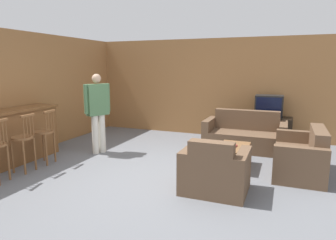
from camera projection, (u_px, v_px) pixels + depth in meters
name	position (u px, v px, depth m)	size (l,w,h in m)	color
ground_plane	(156.00, 178.00, 5.08)	(24.00, 24.00, 0.00)	slate
wall_back	(209.00, 88.00, 8.12)	(9.40, 0.08, 2.60)	#9E6B3D
wall_left	(54.00, 90.00, 7.20)	(0.08, 8.56, 2.60)	#9E6B3D
bar_chair_mid	(23.00, 142.00, 5.31)	(0.39, 0.39, 1.05)	brown
bar_chair_far	(45.00, 136.00, 5.77)	(0.41, 0.41, 1.05)	brown
couch_far	(245.00, 136.00, 6.82)	(1.79, 0.88, 0.87)	brown
armchair_near	(215.00, 172.00, 4.49)	(0.96, 0.83, 0.84)	brown
loveseat_right	(301.00, 157.00, 5.24)	(0.81, 1.44, 0.83)	brown
coffee_table	(234.00, 150.00, 5.57)	(0.53, 0.85, 0.41)	brown
tv_unit	(268.00, 130.00, 7.37)	(1.10, 0.50, 0.65)	#2D2319
tv	(269.00, 106.00, 7.26)	(0.64, 0.44, 0.53)	black
book_on_table	(231.00, 146.00, 5.54)	(0.22, 0.19, 0.02)	maroon
person_by_window	(98.00, 109.00, 6.41)	(0.37, 0.56, 1.72)	silver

